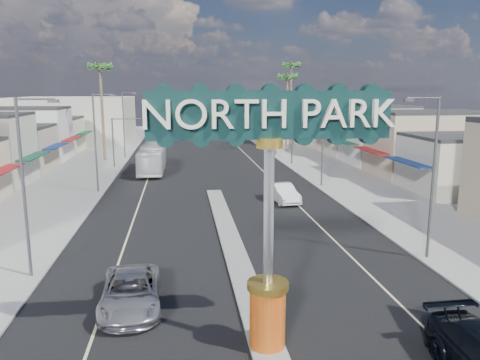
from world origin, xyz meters
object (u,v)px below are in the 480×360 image
object	(u,v)px
car_parked_right	(283,193)
palm_right_far	(291,70)
city_bus	(152,158)
streetlight_r_mid	(321,135)
palm_left_far	(100,72)
traffic_signal_right	(278,131)
suv_left	(131,292)
streetlight_l_far	(125,122)
streetlight_r_near	(431,170)
streetlight_l_near	(26,179)
palm_right_mid	(287,81)
streetlight_l_mid	(97,138)
streetlight_r_far	(275,120)
gateway_sign	(269,191)
traffic_signal_left	(128,132)

from	to	relation	value
car_parked_right	palm_right_far	bearing A→B (deg)	68.14
car_parked_right	city_bus	xyz separation A→B (m)	(-11.72, 16.35, 0.78)
palm_right_far	city_bus	world-z (taller)	palm_right_far
streetlight_r_mid	palm_left_far	distance (m)	31.47
traffic_signal_right	suv_left	size ratio (longest dim) A/B	1.11
palm_right_far	car_parked_right	bearing A→B (deg)	-104.15
streetlight_l_far	suv_left	distance (m)	46.51
streetlight_r_near	suv_left	distance (m)	16.76
streetlight_r_near	car_parked_right	distance (m)	15.74
palm_left_far	city_bus	world-z (taller)	palm_left_far
streetlight_l_near	car_parked_right	xyz separation A→B (m)	(15.93, 14.32, -4.29)
streetlight_l_near	palm_right_mid	distance (m)	51.92
streetlight_l_near	streetlight_r_mid	distance (m)	28.90
streetlight_l_mid	palm_right_far	xyz separation A→B (m)	(25.43, 32.00, 7.32)
traffic_signal_right	suv_left	bearing A→B (deg)	-110.81
suv_left	city_bus	bearing A→B (deg)	88.88
streetlight_l_far	streetlight_r_far	size ratio (longest dim) A/B	1.00
streetlight_r_far	palm_left_far	distance (m)	24.38
suv_left	city_bus	world-z (taller)	city_bus
streetlight_l_near	suv_left	size ratio (longest dim) A/B	1.66
traffic_signal_right	car_parked_right	world-z (taller)	traffic_signal_right
traffic_signal_right	palm_right_mid	world-z (taller)	palm_right_mid
palm_right_mid	car_parked_right	bearing A→B (deg)	-103.32
streetlight_l_mid	streetlight_l_near	bearing A→B (deg)	-90.00
streetlight_r_far	streetlight_l_mid	bearing A→B (deg)	-133.48
palm_left_far	palm_right_far	world-z (taller)	palm_right_far
city_bus	palm_left_far	bearing A→B (deg)	126.92
gateway_sign	suv_left	size ratio (longest dim) A/B	1.69
traffic_signal_left	suv_left	size ratio (longest dim) A/B	1.11
gateway_sign	streetlight_r_near	bearing A→B (deg)	37.55
streetlight_r_far	palm_right_far	size ratio (longest dim) A/B	0.64
palm_right_mid	suv_left	world-z (taller)	palm_right_mid
traffic_signal_left	streetlight_l_far	size ratio (longest dim) A/B	0.67
streetlight_l_mid	palm_right_far	world-z (taller)	palm_right_far
streetlight_r_far	palm_right_far	distance (m)	13.21
streetlight_l_far	streetlight_r_far	xyz separation A→B (m)	(20.87, 0.00, 0.00)
gateway_sign	streetlight_l_far	size ratio (longest dim) A/B	1.02
palm_right_far	car_parked_right	xyz separation A→B (m)	(-9.50, -37.68, -11.61)
suv_left	car_parked_right	bearing A→B (deg)	56.89
streetlight_l_near	suv_left	distance (m)	7.84
streetlight_r_mid	palm_left_far	world-z (taller)	palm_left_far
gateway_sign	suv_left	world-z (taller)	gateway_sign
traffic_signal_left	palm_right_mid	xyz separation A→B (m)	(22.18, 12.01, 6.33)
palm_left_far	car_parked_right	bearing A→B (deg)	-54.23
streetlight_l_mid	car_parked_right	bearing A→B (deg)	-19.62
streetlight_r_far	traffic_signal_left	bearing A→B (deg)	-157.80
streetlight_r_far	suv_left	xyz separation A→B (m)	(-15.69, -46.02, -4.31)
palm_right_far	traffic_signal_right	bearing A→B (deg)	-107.90
traffic_signal_left	streetlight_r_far	bearing A→B (deg)	22.20
palm_left_far	suv_left	bearing A→B (deg)	-80.03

